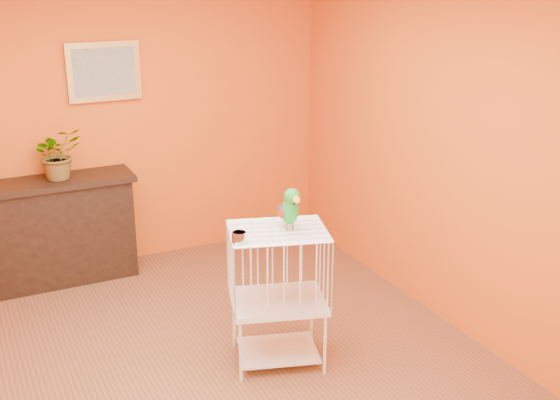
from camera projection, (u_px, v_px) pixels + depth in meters
ground at (202, 384)px, 4.61m from camera, size 4.50×4.50×0.00m
room_shell at (192, 151)px, 4.10m from camera, size 4.50×4.50×4.50m
console_cabinet at (63, 230)px, 5.98m from camera, size 1.24×0.44×0.92m
potted_plant at (58, 160)px, 5.78m from camera, size 0.49×0.52×0.33m
framed_picture at (104, 72)px, 5.93m from camera, size 0.62×0.04×0.50m
birdcage at (278, 295)px, 4.73m from camera, size 0.74×0.64×0.97m
feed_cup at (239, 237)px, 4.37m from camera, size 0.09×0.09×0.07m
parrot at (290, 208)px, 4.54m from camera, size 0.14×0.26×0.29m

